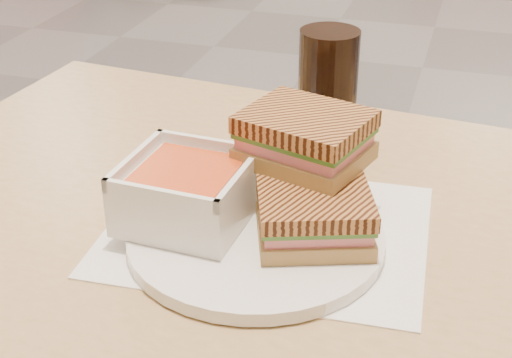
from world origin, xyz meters
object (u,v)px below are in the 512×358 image
(cola_glass, at_px, (327,92))
(main_table, at_px, (353,324))
(panini_lower, at_px, (314,217))
(soup_bowl, at_px, (188,194))
(plate, at_px, (256,237))

(cola_glass, bearing_deg, main_table, -67.79)
(panini_lower, distance_m, cola_glass, 0.24)
(soup_bowl, distance_m, panini_lower, 0.14)
(panini_lower, bearing_deg, plate, -175.78)
(plate, relative_size, soup_bowl, 2.02)
(main_table, xyz_separation_m, panini_lower, (-0.04, -0.04, 0.16))
(soup_bowl, relative_size, cola_glass, 0.83)
(plate, xyz_separation_m, soup_bowl, (-0.08, 0.00, 0.04))
(soup_bowl, bearing_deg, main_table, 11.02)
(main_table, distance_m, cola_glass, 0.29)
(plate, distance_m, panini_lower, 0.07)
(soup_bowl, bearing_deg, cola_glass, 67.51)
(soup_bowl, distance_m, cola_glass, 0.26)
(plate, distance_m, soup_bowl, 0.09)
(panini_lower, xyz_separation_m, cola_glass, (-0.04, 0.24, 0.04))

